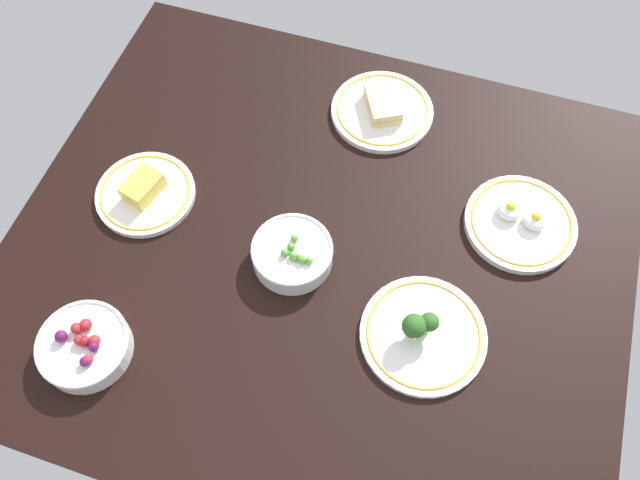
# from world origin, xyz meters

# --- Properties ---
(dining_table) EXTENTS (1.18, 1.03, 0.04)m
(dining_table) POSITION_xyz_m (0.00, 0.00, 0.02)
(dining_table) COLOR black
(dining_table) RESTS_ON ground
(plate_cheese) EXTENTS (0.20, 0.20, 0.05)m
(plate_cheese) POSITION_xyz_m (0.37, 0.00, 0.05)
(plate_cheese) COLOR white
(plate_cheese) RESTS_ON dining_table
(plate_broccoli) EXTENTS (0.23, 0.23, 0.08)m
(plate_broccoli) POSITION_xyz_m (-0.23, 0.12, 0.05)
(plate_broccoli) COLOR white
(plate_broccoli) RESTS_ON dining_table
(bowl_berries) EXTENTS (0.16, 0.16, 0.06)m
(bowl_berries) POSITION_xyz_m (0.32, 0.33, 0.06)
(bowl_berries) COLOR white
(bowl_berries) RESTS_ON dining_table
(bowl_peas) EXTENTS (0.15, 0.15, 0.06)m
(bowl_peas) POSITION_xyz_m (0.04, 0.05, 0.07)
(bowl_peas) COLOR white
(bowl_peas) RESTS_ON dining_table
(plate_sandwich) EXTENTS (0.22, 0.22, 0.05)m
(plate_sandwich) POSITION_xyz_m (-0.03, -0.35, 0.05)
(plate_sandwich) COLOR white
(plate_sandwich) RESTS_ON dining_table
(plate_eggs) EXTENTS (0.22, 0.22, 0.05)m
(plate_eggs) POSITION_xyz_m (-0.36, -0.16, 0.05)
(plate_eggs) COLOR white
(plate_eggs) RESTS_ON dining_table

